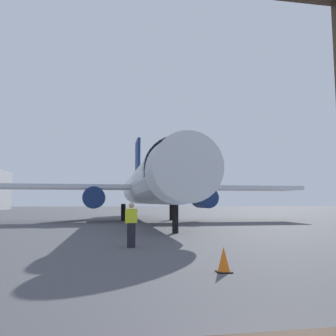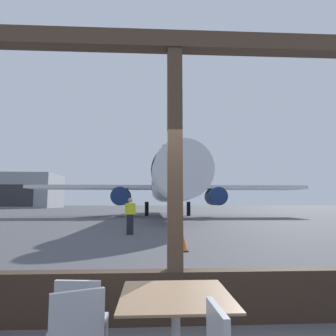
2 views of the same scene
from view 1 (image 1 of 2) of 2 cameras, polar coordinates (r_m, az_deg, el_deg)
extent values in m
plane|color=#4C4C51|center=(42.81, -6.86, -8.10)|extent=(220.00, 220.00, 0.00)
cylinder|color=silver|center=(33.46, -3.32, -2.84)|extent=(3.74, 29.65, 3.74)
cone|color=silver|center=(17.57, 2.58, -0.16)|extent=(3.55, 2.60, 3.55)
cylinder|color=black|center=(19.44, 1.39, -0.26)|extent=(3.81, 0.90, 3.81)
cube|color=silver|center=(32.88, -17.18, -3.06)|extent=(14.10, 4.20, 0.36)
cube|color=silver|center=(34.64, 10.06, -3.36)|extent=(14.10, 4.20, 0.36)
cylinder|color=navy|center=(31.20, -12.23, -4.89)|extent=(1.90, 3.20, 1.90)
cylinder|color=navy|center=(32.39, 6.05, -5.02)|extent=(1.90, 3.20, 1.90)
cube|color=navy|center=(47.07, -5.11, 1.54)|extent=(0.36, 4.40, 5.20)
cylinder|color=black|center=(19.67, 1.24, -8.56)|extent=(0.36, 0.36, 1.61)
cylinder|color=black|center=(33.61, -7.52, -7.37)|extent=(0.44, 0.44, 1.61)
cylinder|color=black|center=(34.14, 0.62, -7.39)|extent=(0.44, 0.44, 1.61)
cube|color=black|center=(13.60, -6.20, -11.14)|extent=(0.32, 0.20, 0.95)
cube|color=yellow|center=(13.55, -6.17, -7.98)|extent=(0.40, 0.22, 0.55)
sphere|color=tan|center=(13.54, -6.15, -6.27)|extent=(0.22, 0.22, 0.22)
cylinder|color=yellow|center=(13.41, -7.01, -8.10)|extent=(0.09, 0.09, 0.52)
cylinder|color=yellow|center=(13.69, -5.34, -8.07)|extent=(0.09, 0.09, 0.52)
cone|color=orange|center=(8.97, 9.33, -14.91)|extent=(0.32, 0.32, 0.63)
cube|color=black|center=(9.02, 9.37, -16.80)|extent=(0.36, 0.36, 0.03)
camera|label=2|loc=(2.32, 115.80, -2.89)|focal=32.40mm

